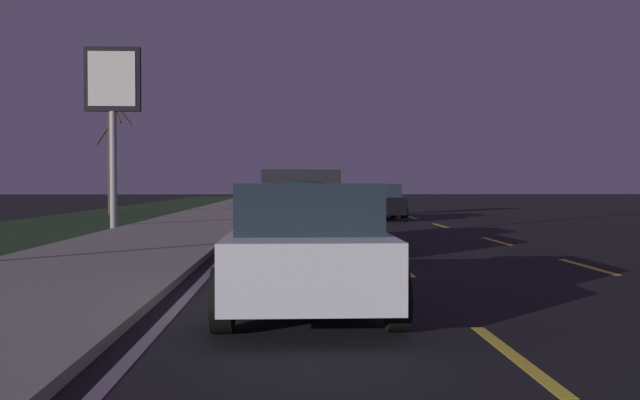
{
  "coord_description": "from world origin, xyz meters",
  "views": [
    {
      "loc": [
        -2.04,
        3.73,
        1.53
      ],
      "look_at": [
        15.97,
        2.97,
        1.11
      ],
      "focal_mm": 37.95,
      "sensor_mm": 36.0,
      "label": 1
    }
  ],
  "objects": [
    {
      "name": "sedan_black",
      "position": [
        26.89,
        -0.0,
        0.78
      ],
      "size": [
        4.41,
        2.03,
        1.54
      ],
      "color": "black",
      "rests_on": "ground"
    },
    {
      "name": "sedan_white",
      "position": [
        6.34,
        3.54,
        0.78
      ],
      "size": [
        4.4,
        2.02,
        1.54
      ],
      "color": "silver",
      "rests_on": "ground"
    },
    {
      "name": "ground",
      "position": [
        27.0,
        0.0,
        0.0
      ],
      "size": [
        144.0,
        144.0,
        0.0
      ],
      "primitive_type": "plane",
      "color": "black"
    },
    {
      "name": "grass_verge",
      "position": [
        27.0,
        12.45,
        0.0
      ],
      "size": [
        108.0,
        6.0,
        0.01
      ],
      "primitive_type": "cube",
      "color": "#1E3819",
      "rests_on": "ground"
    },
    {
      "name": "gas_price_sign",
      "position": [
        21.53,
        9.88,
        4.65
      ],
      "size": [
        0.27,
        1.9,
        6.24
      ],
      "color": "#99999E",
      "rests_on": "ground"
    },
    {
      "name": "bare_tree_far",
      "position": [
        31.97,
        12.71,
        2.94
      ],
      "size": [
        1.28,
        1.69,
        5.94
      ],
      "color": "#423323",
      "rests_on": "ground"
    },
    {
      "name": "pickup_truck",
      "position": [
        13.46,
        3.5,
        0.98
      ],
      "size": [
        5.49,
        2.41,
        1.87
      ],
      "color": "#232328",
      "rests_on": "ground"
    },
    {
      "name": "lane_markings",
      "position": [
        30.32,
        3.07,
        0.0
      ],
      "size": [
        108.0,
        7.04,
        0.01
      ],
      "color": "yellow",
      "rests_on": "ground"
    },
    {
      "name": "sidewalk_shoulder",
      "position": [
        27.0,
        7.45,
        0.06
      ],
      "size": [
        108.0,
        4.0,
        0.12
      ],
      "primitive_type": "cube",
      "color": "gray",
      "rests_on": "ground"
    }
  ]
}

